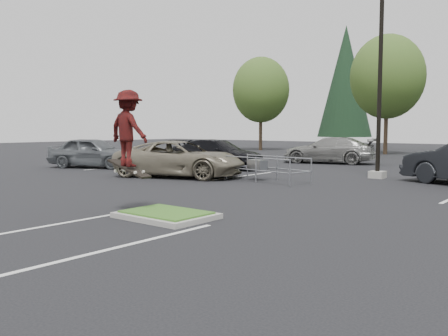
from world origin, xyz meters
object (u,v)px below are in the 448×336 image
Objects in this scene: conif_a at (345,81)px; car_far_silver at (330,150)px; decid_a at (261,92)px; decid_b at (387,80)px; cart_corral at (260,165)px; skateboarder at (128,129)px; car_l_black at (217,154)px; car_l_grey at (93,152)px; light_pole at (380,70)px; car_l_tan at (178,159)px.

conif_a is 24.09m from car_far_silver.
decid_a reaches higher than car_far_silver.
car_far_silver is (1.01, -11.98, -5.25)m from decid_b.
skateboarder is (1.70, -8.18, 1.48)m from cart_corral.
skateboarder is 13.52m from car_l_black.
car_far_silver is (8.50, 10.99, -0.03)m from car_l_grey.
light_pole is at bearing -44.25° from decid_a.
skateboarder is at bearing -97.99° from light_pole.
light_pole is at bearing 25.43° from car_far_silver.
cart_corral is 6.15m from car_l_black.
car_far_silver is (13.01, -11.48, -4.79)m from decid_a.
light_pole is 31.63m from conif_a.
skateboarder is 8.97m from car_l_tan.
light_pole is at bearing -95.28° from car_l_grey.
car_l_grey is at bearing -52.28° from car_far_silver.
decid_a is at bearing 8.15° from car_l_tan.
conif_a reaches higher than car_l_tan.
car_far_silver is at bearing 129.99° from light_pole.
light_pole is 9.32m from car_l_black.
conif_a is at bearing -71.39° from skateboarder.
decid_b is 23.31m from cart_corral.
conif_a is 29.80m from car_l_black.
conif_a is (4.01, 9.97, 1.52)m from decid_a.
light_pole is 1.78× the size of car_l_tan.
skateboarder is at bearing -144.81° from car_l_grey.
light_pole is 25.86m from decid_a.
cart_corral is 1.72× the size of skateboarder.
car_far_silver is at bearing 111.27° from cart_corral.
cart_corral is at bearing -110.13° from car_l_grey.
car_l_grey is at bearing -162.44° from light_pole.
skateboarder reaches higher than car_l_tan.
car_l_tan is (-3.60, -1.07, 0.16)m from cart_corral.
decid_a is 1.62× the size of car_far_silver.
car_far_silver is at bearing -25.79° from car_l_tan.
light_pole reaches higher than car_l_black.
light_pole is 6.51m from cart_corral.
decid_b is at bearing 2.39° from decid_a.
skateboarder is at bearing -68.33° from cart_corral.
car_far_silver is at bearing -41.42° from decid_a.
decid_b is 2.58× the size of cart_corral.
car_l_tan is 11.65m from car_far_silver.
decid_b reaches higher than car_l_grey.
decid_a is 2.38× the size of cart_corral.
decid_b is at bearing 107.82° from cart_corral.
conif_a is at bearing 4.43° from car_l_black.
conif_a is 2.37× the size of car_far_silver.
decid_a reaches higher than car_l_tan.
cart_corral is (11.10, -31.93, -6.46)m from conif_a.
cart_corral is at bearing -77.36° from skateboarder.
light_pole is 15.15m from car_l_grey.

